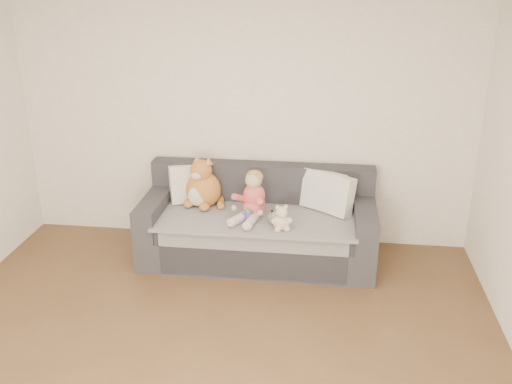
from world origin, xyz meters
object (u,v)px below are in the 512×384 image
at_px(toddler, 252,198).
at_px(plush_cat, 203,187).
at_px(sofa, 258,227).
at_px(teddy_bear, 282,220).
at_px(sippy_cup, 248,215).

distance_m(toddler, plush_cat, 0.56).
bearing_deg(sofa, teddy_bear, -56.02).
bearing_deg(plush_cat, teddy_bear, -10.38).
xyz_separation_m(sofa, toddler, (-0.04, -0.13, 0.35)).
bearing_deg(sofa, toddler, -107.37).
bearing_deg(sippy_cup, plush_cat, 146.54).
height_order(sofa, teddy_bear, sofa).
bearing_deg(toddler, sofa, 90.41).
height_order(sofa, plush_cat, plush_cat).
bearing_deg(toddler, teddy_bear, -21.69).
relative_size(toddler, plush_cat, 0.89).
bearing_deg(teddy_bear, toddler, 124.80).
relative_size(plush_cat, sippy_cup, 4.18).
xyz_separation_m(toddler, teddy_bear, (0.29, -0.24, -0.09)).
relative_size(teddy_bear, sippy_cup, 1.92).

